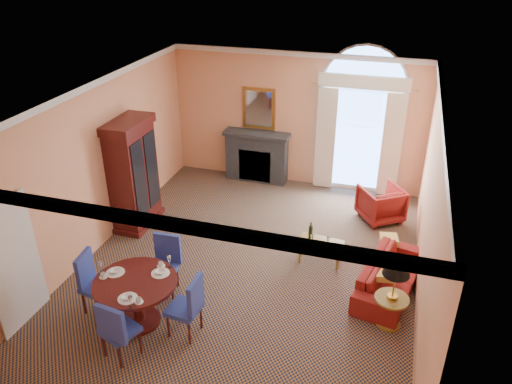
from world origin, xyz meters
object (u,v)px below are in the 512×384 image
(sofa, at_px, (390,276))
(armchair, at_px, (381,203))
(dining_table, at_px, (136,293))
(side_table, at_px, (394,283))
(armoire, at_px, (133,176))
(coffee_table, at_px, (320,243))

(sofa, xyz_separation_m, armchair, (-0.35, 2.41, 0.09))
(dining_table, height_order, armchair, dining_table)
(sofa, height_order, side_table, side_table)
(dining_table, bearing_deg, side_table, 16.10)
(armoire, bearing_deg, dining_table, -60.96)
(armoire, xyz_separation_m, sofa, (5.27, -0.77, -0.82))
(coffee_table, bearing_deg, side_table, -39.11)
(armoire, xyz_separation_m, armchair, (4.92, 1.64, -0.73))
(armchair, xyz_separation_m, coffee_table, (-0.97, -1.92, 0.03))
(dining_table, height_order, coffee_table, dining_table)
(sofa, relative_size, side_table, 1.59)
(sofa, xyz_separation_m, side_table, (0.05, -0.89, 0.52))
(dining_table, relative_size, side_table, 1.04)
(dining_table, bearing_deg, coffee_table, 45.73)
(armoire, relative_size, dining_table, 1.78)
(dining_table, distance_m, armchair, 5.56)
(armoire, relative_size, coffee_table, 2.63)
(dining_table, distance_m, coffee_table, 3.47)
(armoire, bearing_deg, coffee_table, -4.04)
(sofa, bearing_deg, side_table, -164.25)
(coffee_table, xyz_separation_m, side_table, (1.37, -1.38, 0.41))
(armchair, bearing_deg, coffee_table, 28.34)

